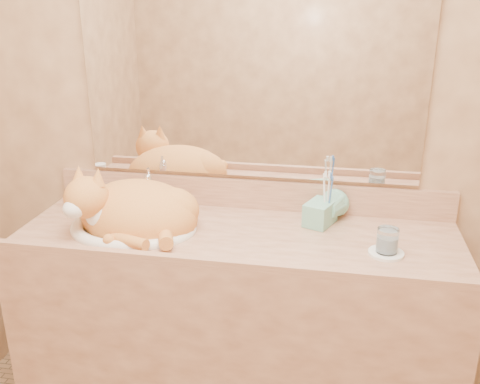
% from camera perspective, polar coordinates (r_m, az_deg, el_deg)
% --- Properties ---
extents(wall_back, '(2.40, 0.02, 2.50)m').
position_cam_1_polar(wall_back, '(2.07, 1.07, 8.76)').
color(wall_back, '#8D6140').
rests_on(wall_back, ground).
extents(vanity_counter, '(1.60, 0.55, 0.85)m').
position_cam_1_polar(vanity_counter, '(2.15, -0.33, -14.86)').
color(vanity_counter, '#8F5940').
rests_on(vanity_counter, floor).
extents(mirror, '(1.30, 0.02, 0.80)m').
position_cam_1_polar(mirror, '(2.04, 1.04, 12.55)').
color(mirror, white).
rests_on(mirror, wall_back).
extents(sink_basin, '(0.54, 0.48, 0.14)m').
position_cam_1_polar(sink_basin, '(2.00, -11.40, -1.95)').
color(sink_basin, white).
rests_on(sink_basin, vanity_counter).
extents(faucet, '(0.06, 0.12, 0.17)m').
position_cam_1_polar(faucet, '(2.15, -9.71, 0.06)').
color(faucet, white).
rests_on(faucet, vanity_counter).
extents(cat, '(0.52, 0.45, 0.25)m').
position_cam_1_polar(cat, '(2.00, -11.56, -1.69)').
color(cat, '#CC732F').
rests_on(cat, sink_basin).
extents(soap_dispenser, '(0.12, 0.12, 0.20)m').
position_cam_1_polar(soap_dispenser, '(1.95, 7.82, -1.38)').
color(soap_dispenser, '#75BBA1').
rests_on(soap_dispenser, vanity_counter).
extents(toothbrush_cup, '(0.14, 0.14, 0.10)m').
position_cam_1_polar(toothbrush_cup, '(2.02, 9.22, -2.12)').
color(toothbrush_cup, '#75BBA1').
rests_on(toothbrush_cup, vanity_counter).
extents(toothbrushes, '(0.03, 0.03, 0.21)m').
position_cam_1_polar(toothbrushes, '(2.00, 9.33, -0.16)').
color(toothbrushes, white).
rests_on(toothbrushes, toothbrush_cup).
extents(saucer, '(0.12, 0.12, 0.01)m').
position_cam_1_polar(saucer, '(1.86, 15.31, -6.30)').
color(saucer, white).
rests_on(saucer, vanity_counter).
extents(water_glass, '(0.07, 0.07, 0.08)m').
position_cam_1_polar(water_glass, '(1.84, 15.44, -5.00)').
color(water_glass, silver).
rests_on(water_glass, saucer).
extents(lotion_bottle, '(0.05, 0.05, 0.12)m').
position_cam_1_polar(lotion_bottle, '(2.27, -16.57, 0.00)').
color(lotion_bottle, white).
rests_on(lotion_bottle, vanity_counter).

